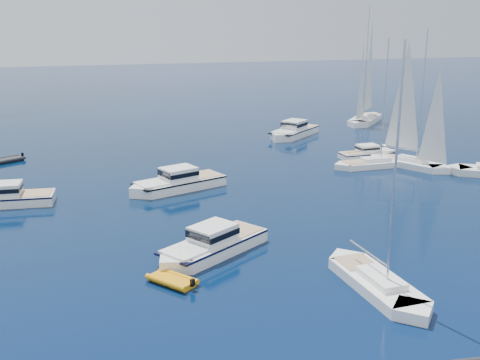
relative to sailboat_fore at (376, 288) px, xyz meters
The scene contains 11 objects.
motor_cruiser_left 11.59m from the sailboat_fore, 135.29° to the left, with size 3.04×9.94×2.61m, color silver, non-canonical shape.
motor_cruiser_centre 25.55m from the sailboat_fore, 106.98° to the left, with size 3.20×10.46×2.75m, color white, non-canonical shape.
motor_cruiser_far_r 35.14m from the sailboat_fore, 61.53° to the left, with size 2.36×7.71×2.02m, color white, non-canonical shape.
motor_cruiser_far_l 33.44m from the sailboat_fore, 133.48° to the left, with size 2.95×9.63×2.53m, color silver, non-canonical shape.
motor_cruiser_distant 47.43m from the sailboat_fore, 73.85° to the left, with size 3.36×10.97×2.88m, color silver, non-canonical shape.
sailboat_fore is the anchor object (origin of this frame).
sailboat_centre 30.71m from the sailboat_fore, 60.76° to the left, with size 2.55×9.80×14.40m, color white, non-canonical shape.
sailboat_sails_r 32.02m from the sailboat_fore, 53.91° to the left, with size 2.73×10.49×15.43m, color white, non-canonical shape.
sailboat_sails_far 60.03m from the sailboat_fore, 61.67° to the left, with size 3.29×12.65×18.59m, color white, non-canonical shape.
tender_yellow 12.46m from the sailboat_fore, 159.65° to the left, with size 1.85×3.31×0.95m, color orange, non-canonical shape.
tender_grey_far 47.75m from the sailboat_fore, 120.43° to the left, with size 2.30×4.32×0.95m, color black, non-canonical shape.
Camera 1 is at (-15.83, -19.44, 15.62)m, focal length 42.96 mm.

